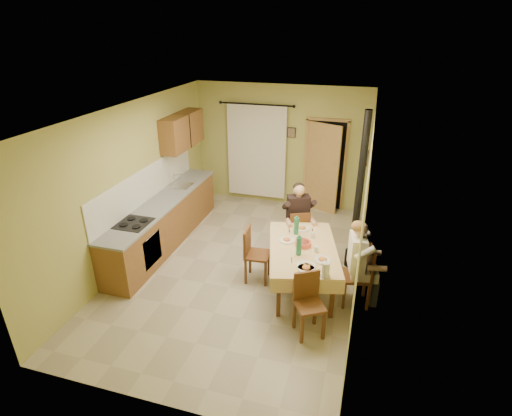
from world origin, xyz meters
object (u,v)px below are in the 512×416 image
(chair_far, at_px, (297,241))
(stove_flue, at_px, (357,214))
(man_right, at_px, (359,254))
(dining_table, at_px, (302,267))
(chair_left, at_px, (257,264))
(chair_near, at_px, (309,316))
(man_far, at_px, (298,212))
(chair_right, at_px, (356,287))

(chair_far, xyz_separation_m, stove_flue, (1.02, -0.10, 0.74))
(man_right, relative_size, stove_flue, 0.50)
(dining_table, xyz_separation_m, man_right, (0.87, -0.16, 0.50))
(dining_table, height_order, chair_left, chair_left)
(dining_table, xyz_separation_m, chair_near, (0.29, -1.05, -0.09))
(chair_far, distance_m, stove_flue, 1.26)
(chair_left, bearing_deg, chair_near, 40.99)
(chair_near, height_order, man_right, man_right)
(chair_far, relative_size, stove_flue, 0.33)
(chair_near, xyz_separation_m, chair_left, (-1.06, 1.06, 0.00))
(chair_far, xyz_separation_m, man_far, (-0.00, 0.01, 0.59))
(dining_table, relative_size, chair_right, 2.01)
(man_right, distance_m, stove_flue, 1.09)
(man_far, bearing_deg, dining_table, -98.30)
(chair_far, bearing_deg, chair_right, -68.86)
(chair_left, bearing_deg, stove_flue, 116.43)
(chair_far, bearing_deg, man_right, -69.27)
(chair_right, distance_m, stove_flue, 1.30)
(man_far, bearing_deg, chair_far, -90.00)
(chair_near, height_order, man_far, man_far)
(chair_right, xyz_separation_m, chair_left, (-1.65, 0.17, -0.00))
(chair_right, relative_size, chair_left, 1.03)
(chair_far, height_order, stove_flue, stove_flue)
(chair_far, bearing_deg, man_far, 90.00)
(chair_left, bearing_deg, man_far, 149.68)
(dining_table, distance_m, chair_right, 0.90)
(chair_left, distance_m, man_far, 1.27)
(chair_far, height_order, chair_near, same)
(chair_far, bearing_deg, stove_flue, -29.03)
(chair_near, bearing_deg, man_right, -153.55)
(chair_near, relative_size, stove_flue, 0.33)
(chair_near, xyz_separation_m, chair_right, (0.59, 0.88, 0.00))
(dining_table, height_order, chair_right, chair_right)
(man_far, height_order, man_right, same)
(man_far, bearing_deg, chair_near, -98.14)
(chair_near, bearing_deg, dining_table, -104.92)
(chair_left, bearing_deg, dining_table, 85.12)
(man_far, xyz_separation_m, stove_flue, (1.02, -0.11, 0.15))
(man_far, relative_size, man_right, 1.00)
(chair_far, xyz_separation_m, chair_near, (0.56, -2.05, 0.00))
(chair_near, relative_size, chair_right, 0.95)
(chair_left, distance_m, stove_flue, 1.91)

